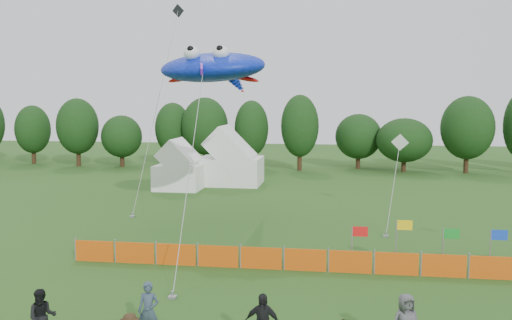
# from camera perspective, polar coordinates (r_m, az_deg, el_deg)

# --- Properties ---
(treeline) EXTENTS (104.57, 8.78, 8.36)m
(treeline) POSITION_cam_1_polar(r_m,az_deg,el_deg) (62.03, 6.86, 2.85)
(treeline) COLOR #382314
(treeline) RESTS_ON ground
(tent_left) EXTENTS (3.91, 3.91, 3.45)m
(tent_left) POSITION_cam_1_polar(r_m,az_deg,el_deg) (49.06, -7.65, -0.88)
(tent_left) COLOR white
(tent_left) RESTS_ON ground
(tent_right) EXTENTS (5.66, 4.53, 4.00)m
(tent_right) POSITION_cam_1_polar(r_m,az_deg,el_deg) (51.36, -2.58, -0.21)
(tent_right) COLOR white
(tent_right) RESTS_ON ground
(barrier_fence) EXTENTS (21.90, 0.06, 1.00)m
(barrier_fence) POSITION_cam_1_polar(r_m,az_deg,el_deg) (26.05, 4.93, -9.93)
(barrier_fence) COLOR #D34F0B
(barrier_fence) RESTS_ON ground
(flag_row) EXTENTS (8.73, 0.54, 2.23)m
(flag_row) POSITION_cam_1_polar(r_m,az_deg,el_deg) (27.00, 18.42, -7.74)
(flag_row) COLOR gray
(flag_row) RESTS_ON ground
(spectator_a) EXTENTS (0.70, 0.47, 1.88)m
(spectator_a) POSITION_cam_1_polar(r_m,az_deg,el_deg) (19.19, -10.70, -14.60)
(spectator_a) COLOR #314152
(spectator_a) RESTS_ON ground
(spectator_b) EXTENTS (1.08, 0.99, 1.80)m
(spectator_b) POSITION_cam_1_polar(r_m,az_deg,el_deg) (19.66, -20.60, -14.51)
(spectator_b) COLOR black
(spectator_b) RESTS_ON ground
(stingray_kite) EXTENTS (8.18, 21.88, 10.77)m
(stingray_kite) POSITION_cam_1_polar(r_m,az_deg,el_deg) (34.77, -4.16, 9.15)
(stingray_kite) COLOR #0F2CE0
(stingray_kite) RESTS_ON ground
(small_kite_white) EXTENTS (1.94, 6.35, 5.44)m
(small_kite_white) POSITION_cam_1_polar(r_m,az_deg,el_deg) (36.63, 13.84, -0.73)
(small_kite_white) COLOR white
(small_kite_white) RESTS_ON ground
(small_kite_dark) EXTENTS (2.73, 4.31, 14.22)m
(small_kite_dark) POSITION_cam_1_polar(r_m,az_deg,el_deg) (39.35, -9.52, 6.97)
(small_kite_dark) COLOR black
(small_kite_dark) RESTS_ON ground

